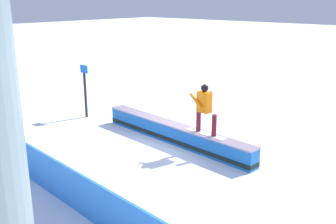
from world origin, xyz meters
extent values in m
plane|color=white|center=(0.00, 0.00, 0.00)|extent=(120.00, 120.00, 0.00)
cube|color=blue|center=(0.00, 0.00, 0.29)|extent=(6.06, 0.87, 0.58)
cube|color=black|center=(0.00, 0.00, 0.14)|extent=(6.07, 0.88, 0.14)
cube|color=gray|center=(0.00, 0.00, 0.60)|extent=(6.06, 0.93, 0.04)
cube|color=silver|center=(-1.28, 0.09, 0.62)|extent=(1.43, 0.39, 0.01)
cylinder|color=maroon|center=(-0.99, 0.07, 0.95)|extent=(0.15, 0.15, 0.64)
cylinder|color=maroon|center=(-1.58, 0.12, 0.95)|extent=(0.15, 0.15, 0.64)
cube|color=orange|center=(-1.19, 0.09, 1.57)|extent=(0.42, 0.27, 0.61)
sphere|color=black|center=(-1.19, 0.09, 1.98)|extent=(0.22, 0.22, 0.22)
cylinder|color=orange|center=(-1.00, 0.24, 1.60)|extent=(0.48, 0.13, 0.42)
cylinder|color=orange|center=(-1.30, -0.07, 1.60)|extent=(0.10, 0.10, 0.55)
cube|color=#2F7EE4|center=(0.00, 4.50, 0.47)|extent=(8.04, 0.65, 0.95)
cylinder|color=#262628|center=(4.39, 0.15, 0.87)|extent=(0.10, 0.10, 1.74)
cube|color=blue|center=(4.39, 0.15, 1.89)|extent=(0.40, 0.04, 0.30)
camera|label=1|loc=(-7.64, 8.94, 4.46)|focal=41.85mm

